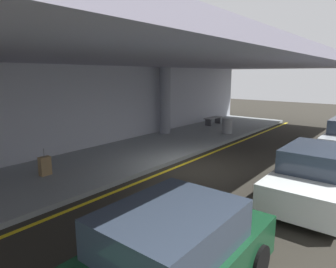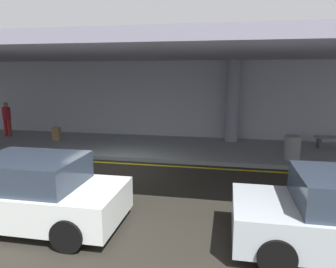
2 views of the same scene
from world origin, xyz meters
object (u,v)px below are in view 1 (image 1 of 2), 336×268
(bench_metal, at_px, (213,119))
(suitcase_upright_secondary, at_px, (45,166))
(car_white, at_px, (316,176))
(trash_bin_steel, at_px, (227,126))
(car_dark_green, at_px, (167,260))
(support_column_left_mid, at_px, (165,101))

(bench_metal, bearing_deg, suitcase_upright_secondary, -176.46)
(car_white, relative_size, bench_metal, 2.56)
(car_white, height_order, trash_bin_steel, car_white)
(bench_metal, distance_m, trash_bin_steel, 2.95)
(suitcase_upright_secondary, bearing_deg, bench_metal, 26.61)
(car_dark_green, distance_m, bench_metal, 15.67)
(car_dark_green, distance_m, suitcase_upright_secondary, 6.71)
(car_dark_green, height_order, suitcase_upright_secondary, car_dark_green)
(bench_metal, bearing_deg, car_white, -136.55)
(car_dark_green, xyz_separation_m, trash_bin_steel, (11.82, 5.15, -0.14))
(car_dark_green, distance_m, trash_bin_steel, 12.89)
(car_white, bearing_deg, suitcase_upright_secondary, -59.51)
(car_white, height_order, car_dark_green, same)
(car_dark_green, bearing_deg, support_column_left_mid, 39.63)
(car_white, distance_m, bench_metal, 11.76)
(trash_bin_steel, bearing_deg, bench_metal, 45.14)
(suitcase_upright_secondary, height_order, trash_bin_steel, suitcase_upright_secondary)
(support_column_left_mid, height_order, car_white, support_column_left_mid)
(suitcase_upright_secondary, height_order, bench_metal, suitcase_upright_secondary)
(car_dark_green, relative_size, suitcase_upright_secondary, 4.56)
(car_white, distance_m, car_dark_green, 5.42)
(bench_metal, bearing_deg, trash_bin_steel, -134.86)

